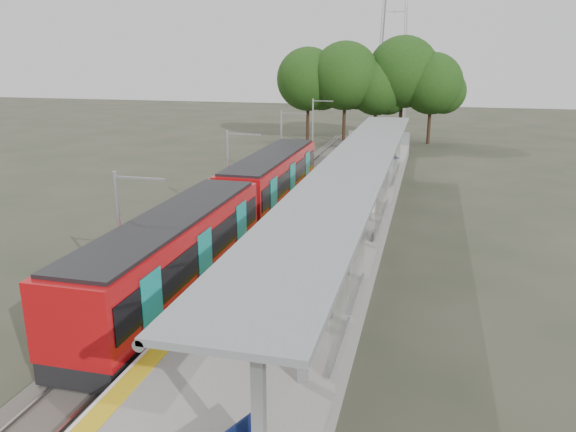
# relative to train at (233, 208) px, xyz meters

# --- Properties ---
(trackbed) EXTENTS (3.00, 70.00, 0.24)m
(trackbed) POSITION_rel_train_xyz_m (-0.00, 5.26, -1.93)
(trackbed) COLOR #59544C
(trackbed) RESTS_ON ground
(platform) EXTENTS (6.00, 50.00, 1.00)m
(platform) POSITION_rel_train_xyz_m (4.50, 5.26, -1.55)
(platform) COLOR gray
(platform) RESTS_ON ground
(tactile_strip) EXTENTS (0.60, 50.00, 0.02)m
(tactile_strip) POSITION_rel_train_xyz_m (1.95, 5.26, -1.04)
(tactile_strip) COLOR gold
(tactile_strip) RESTS_ON platform
(end_fence) EXTENTS (6.00, 0.10, 1.20)m
(end_fence) POSITION_rel_train_xyz_m (4.50, 30.21, -0.45)
(end_fence) COLOR #9EA0A5
(end_fence) RESTS_ON platform
(train) EXTENTS (2.74, 27.60, 3.62)m
(train) POSITION_rel_train_xyz_m (0.00, 0.00, 0.00)
(train) COLOR black
(train) RESTS_ON ground
(canopy) EXTENTS (3.27, 38.00, 3.66)m
(canopy) POSITION_rel_train_xyz_m (6.11, 1.45, 2.15)
(canopy) COLOR #9EA0A5
(canopy) RESTS_ON platform
(tree_cluster) EXTENTS (20.13, 9.44, 11.54)m
(tree_cluster) POSITION_rel_train_xyz_m (2.85, 37.32, 4.95)
(tree_cluster) COLOR #382316
(tree_cluster) RESTS_ON ground
(catenary_masts) EXTENTS (2.08, 48.16, 5.40)m
(catenary_masts) POSITION_rel_train_xyz_m (-1.72, 4.26, 0.86)
(catenary_masts) COLOR #9EA0A5
(catenary_masts) RESTS_ON ground
(bench_mid) EXTENTS (0.61, 1.57, 1.05)m
(bench_mid) POSITION_rel_train_xyz_m (6.29, 0.70, -0.50)
(bench_mid) COLOR #0F1B4D
(bench_mid) RESTS_ON platform
(bench_far) EXTENTS (0.96, 1.47, 0.97)m
(bench_far) POSITION_rel_train_xyz_m (6.63, 20.39, -0.54)
(bench_far) COLOR #0F1B4D
(bench_far) RESTS_ON platform
(info_pillar_near) EXTENTS (0.40, 0.40, 1.78)m
(info_pillar_near) POSITION_rel_train_xyz_m (5.68, -9.04, -0.28)
(info_pillar_near) COLOR beige
(info_pillar_near) RESTS_ON platform
(info_pillar_far) EXTENTS (0.43, 0.43, 1.89)m
(info_pillar_far) POSITION_rel_train_xyz_m (6.46, 4.77, -0.23)
(info_pillar_far) COLOR beige
(info_pillar_far) RESTS_ON platform
(litter_bin) EXTENTS (0.60, 0.60, 0.93)m
(litter_bin) POSITION_rel_train_xyz_m (5.16, -5.27, -0.59)
(litter_bin) COLOR #9EA0A5
(litter_bin) RESTS_ON platform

